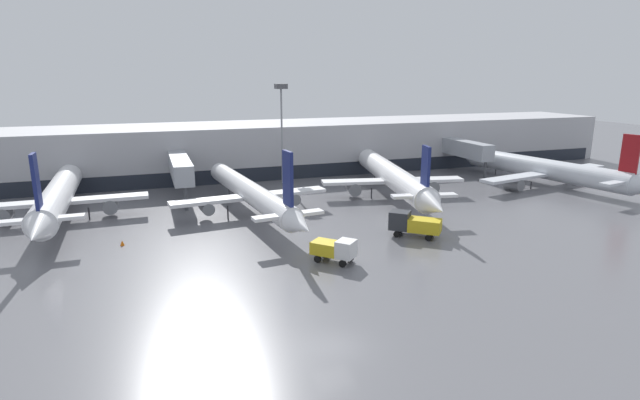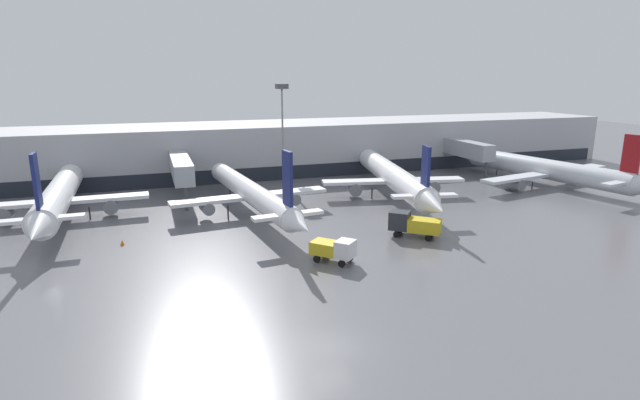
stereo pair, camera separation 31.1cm
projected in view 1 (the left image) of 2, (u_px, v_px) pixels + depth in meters
name	position (u px, v px, depth m)	size (l,w,h in m)	color
ground_plane	(334.00, 346.00, 33.12)	(320.00, 320.00, 0.00)	slate
terminal_building	(212.00, 151.00, 88.73)	(160.00, 31.97, 9.00)	#B2B2B7
parked_jet_0	(393.00, 177.00, 73.41)	(21.09, 39.86, 9.43)	white
parked_jet_2	(57.00, 197.00, 60.92)	(21.05, 35.74, 10.12)	white
parked_jet_3	(547.00, 170.00, 81.13)	(27.92, 37.50, 9.56)	silver
parked_jet_4	(251.00, 193.00, 63.65)	(20.54, 36.86, 10.04)	white
service_truck_0	(413.00, 223.00, 55.38)	(5.59, 5.22, 2.76)	gold
service_truck_2	(335.00, 249.00, 47.78)	(4.29, 4.39, 2.35)	gold
traffic_cone_0	(122.00, 243.00, 52.72)	(0.46, 0.46, 0.57)	orange
apron_light_mast_2	(281.00, 104.00, 80.29)	(1.80, 1.80, 16.20)	gray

